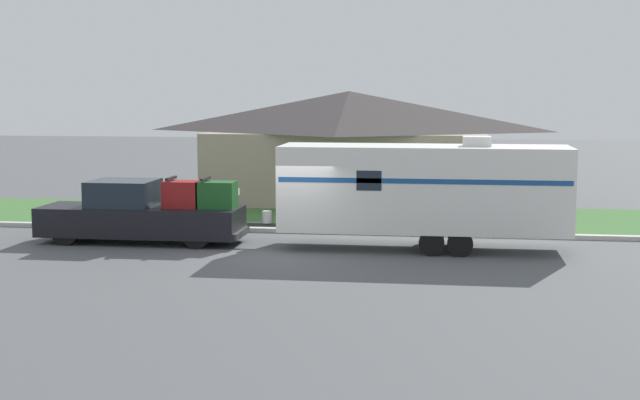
# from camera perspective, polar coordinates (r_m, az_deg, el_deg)

# --- Properties ---
(ground_plane) EXTENTS (120.00, 120.00, 0.00)m
(ground_plane) POSITION_cam_1_polar(r_m,az_deg,el_deg) (25.32, -1.97, -3.47)
(ground_plane) COLOR #515456
(curb_strip) EXTENTS (80.00, 0.30, 0.14)m
(curb_strip) POSITION_cam_1_polar(r_m,az_deg,el_deg) (28.96, -0.67, -1.99)
(curb_strip) COLOR beige
(curb_strip) RESTS_ON ground_plane
(lawn_strip) EXTENTS (80.00, 7.00, 0.03)m
(lawn_strip) POSITION_cam_1_polar(r_m,az_deg,el_deg) (32.53, 0.31, -1.08)
(lawn_strip) COLOR #3D6B33
(lawn_strip) RESTS_ON ground_plane
(house_across_street) EXTENTS (12.11, 7.06, 4.57)m
(house_across_street) POSITION_cam_1_polar(r_m,az_deg,el_deg) (37.27, 1.87, 3.60)
(house_across_street) COLOR gray
(house_across_street) RESTS_ON ground_plane
(pickup_truck) EXTENTS (6.25, 1.92, 2.02)m
(pickup_truck) POSITION_cam_1_polar(r_m,az_deg,el_deg) (27.60, -11.22, -0.87)
(pickup_truck) COLOR black
(pickup_truck) RESTS_ON ground_plane
(travel_trailer) EXTENTS (9.38, 2.27, 3.31)m
(travel_trailer) POSITION_cam_1_polar(r_m,az_deg,el_deg) (25.95, 6.67, 0.75)
(travel_trailer) COLOR black
(travel_trailer) RESTS_ON ground_plane
(mailbox) EXTENTS (0.48, 0.20, 1.30)m
(mailbox) POSITION_cam_1_polar(r_m,az_deg,el_deg) (30.40, -5.64, 0.18)
(mailbox) COLOR brown
(mailbox) RESTS_ON ground_plane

